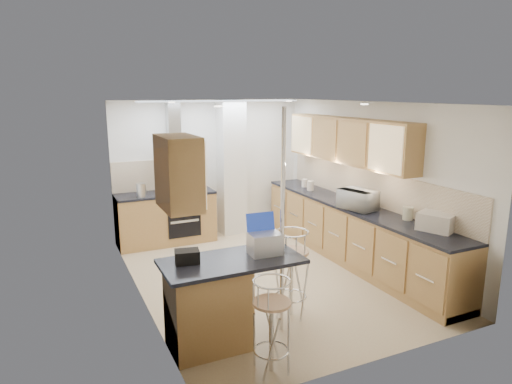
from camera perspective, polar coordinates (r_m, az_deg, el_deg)
name	(u,v)px	position (r m, az deg, el deg)	size (l,w,h in m)	color
ground	(266,276)	(6.81, 1.31, -10.41)	(4.80, 4.80, 0.00)	tan
room_shell	(275,167)	(6.85, 2.42, 3.15)	(3.64, 4.84, 2.51)	white
right_counter	(351,233)	(7.40, 11.83, -4.99)	(0.63, 4.40, 0.92)	#A97E43
back_counter	(166,218)	(8.24, -11.19, -3.17)	(1.70, 0.63, 0.92)	#A97E43
peninsula	(232,301)	(4.99, -2.99, -13.40)	(1.47, 0.72, 0.94)	#A97E43
microwave	(358,200)	(6.97, 12.66, -0.93)	(0.54, 0.37, 0.30)	silver
laptop	(265,244)	(4.92, 1.12, -6.47)	(0.34, 0.25, 0.23)	#ACAEB4
bag	(187,256)	(4.74, -8.60, -7.97)	(0.24, 0.18, 0.13)	black
bar_stool_near	(272,326)	(4.52, 1.96, -16.37)	(0.39, 0.39, 0.95)	tan
bar_stool_end	(291,273)	(5.54, 4.41, -10.07)	(0.43, 0.43, 1.07)	tan
jar_a	(310,186)	(8.18, 6.81, 0.79)	(0.12, 0.12, 0.17)	beige
jar_b	(305,183)	(8.46, 6.10, 1.12)	(0.11, 0.11, 0.15)	beige
jar_c	(408,213)	(6.61, 18.45, -2.55)	(0.14, 0.14, 0.18)	beige
jar_d	(369,206)	(6.91, 13.90, -1.74)	(0.10, 0.10, 0.15)	silver
bread_bin	(437,222)	(6.24, 21.63, -3.48)	(0.33, 0.42, 0.22)	beige
kettle	(141,190)	(7.84, -14.14, 0.23)	(0.16, 0.16, 0.23)	#B7BBBC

